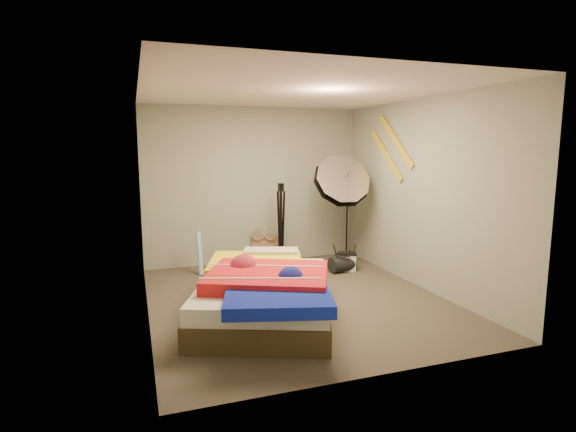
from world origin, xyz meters
name	(u,v)px	position (x,y,z in m)	size (l,w,h in m)	color
floor	(296,299)	(0.00, 0.00, 0.00)	(4.00, 4.00, 0.00)	#4C4339
ceiling	(297,91)	(0.00, 0.00, 2.50)	(4.00, 4.00, 0.00)	silver
wall_back	(254,186)	(0.00, 2.00, 1.25)	(3.50, 3.50, 0.00)	gray
wall_front	(385,225)	(0.00, -2.00, 1.25)	(3.50, 3.50, 0.00)	gray
wall_left	(143,205)	(-1.75, 0.00, 1.25)	(4.00, 4.00, 0.00)	gray
wall_right	(420,194)	(1.75, 0.00, 1.25)	(4.00, 4.00, 0.00)	gray
tote_bag	(265,249)	(0.15, 1.90, 0.22)	(0.43, 0.13, 0.43)	#A07359
wrapping_roll	(200,253)	(-0.96, 1.51, 0.32)	(0.07, 0.07, 0.64)	#509FCF
camera_case	(347,262)	(1.18, 0.98, 0.13)	(0.26, 0.18, 0.26)	silver
duffel_bag	(342,264)	(1.08, 0.94, 0.12)	(0.24, 0.24, 0.39)	black
wall_stripe_upper	(396,141)	(1.73, 0.60, 1.95)	(0.02, 1.10, 0.10)	gold
wall_stripe_lower	(386,155)	(1.73, 0.85, 1.75)	(0.02, 1.10, 0.10)	gold
bed	(265,292)	(-0.53, -0.46, 0.29)	(2.00, 2.43, 0.58)	#47371F
photo_umbrella	(341,182)	(1.17, 1.21, 1.33)	(1.12, 0.86, 1.85)	black
camera_tripod	(281,220)	(0.29, 1.48, 0.76)	(0.08, 0.08, 1.32)	black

